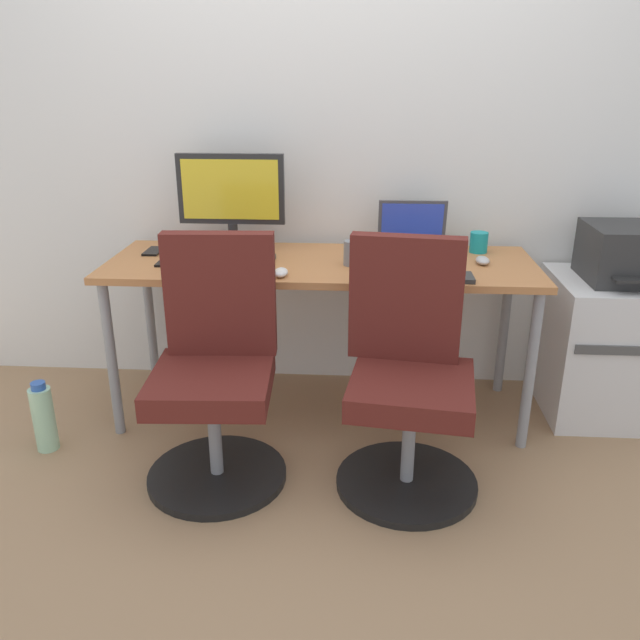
# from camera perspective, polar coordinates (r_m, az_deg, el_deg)

# --- Properties ---
(ground_plane) EXTENTS (5.28, 5.28, 0.00)m
(ground_plane) POSITION_cam_1_polar(r_m,az_deg,el_deg) (3.07, 0.06, -7.91)
(ground_plane) COLOR #9E7A56
(back_wall) EXTENTS (4.40, 0.04, 2.60)m
(back_wall) POSITION_cam_1_polar(r_m,az_deg,el_deg) (3.09, 0.57, 17.54)
(back_wall) COLOR white
(back_wall) RESTS_ON ground
(desk) EXTENTS (1.85, 0.62, 0.73)m
(desk) POSITION_cam_1_polar(r_m,az_deg,el_deg) (2.81, 0.07, 3.98)
(desk) COLOR #B77542
(desk) RESTS_ON ground
(office_chair_left) EXTENTS (0.54, 0.54, 0.94)m
(office_chair_left) POSITION_cam_1_polar(r_m,az_deg,el_deg) (2.48, -9.21, -4.73)
(office_chair_left) COLOR black
(office_chair_left) RESTS_ON ground
(office_chair_right) EXTENTS (0.54, 0.54, 0.94)m
(office_chair_right) POSITION_cam_1_polar(r_m,az_deg,el_deg) (2.42, 7.83, -5.25)
(office_chair_right) COLOR black
(office_chair_right) RESTS_ON ground
(side_cabinet) EXTENTS (0.59, 0.53, 0.64)m
(side_cabinet) POSITION_cam_1_polar(r_m,az_deg,el_deg) (3.23, 24.61, -2.19)
(side_cabinet) COLOR silver
(side_cabinet) RESTS_ON ground
(printer) EXTENTS (0.38, 0.40, 0.24)m
(printer) POSITION_cam_1_polar(r_m,az_deg,el_deg) (3.09, 25.84, 5.33)
(printer) COLOR #2D2D2D
(printer) RESTS_ON side_cabinet
(water_bottle_on_floor) EXTENTS (0.09, 0.09, 0.31)m
(water_bottle_on_floor) POSITION_cam_1_polar(r_m,az_deg,el_deg) (2.94, -23.28, -7.95)
(water_bottle_on_floor) COLOR #A5D8B2
(water_bottle_on_floor) RESTS_ON ground
(desktop_monitor) EXTENTS (0.48, 0.18, 0.43)m
(desktop_monitor) POSITION_cam_1_polar(r_m,az_deg,el_deg) (2.96, -7.88, 10.89)
(desktop_monitor) COLOR #262626
(desktop_monitor) RESTS_ON desk
(open_laptop) EXTENTS (0.31, 0.26, 0.23)m
(open_laptop) POSITION_cam_1_polar(r_m,az_deg,el_deg) (2.95, 8.19, 6.99)
(open_laptop) COLOR #4C4C51
(open_laptop) RESTS_ON desk
(keyboard_by_monitor) EXTENTS (0.34, 0.12, 0.02)m
(keyboard_by_monitor) POSITION_cam_1_polar(r_m,az_deg,el_deg) (2.82, -7.51, 5.40)
(keyboard_by_monitor) COLOR #2D2D2D
(keyboard_by_monitor) RESTS_ON desk
(keyboard_by_laptop) EXTENTS (0.34, 0.12, 0.02)m
(keyboard_by_laptop) POSITION_cam_1_polar(r_m,az_deg,el_deg) (2.58, 9.70, 3.79)
(keyboard_by_laptop) COLOR #2D2D2D
(keyboard_by_laptop) RESTS_ON desk
(mouse_by_monitor) EXTENTS (0.06, 0.10, 0.03)m
(mouse_by_monitor) POSITION_cam_1_polar(r_m,az_deg,el_deg) (2.84, 14.20, 5.16)
(mouse_by_monitor) COLOR #B7B7B7
(mouse_by_monitor) RESTS_ON desk
(mouse_by_laptop) EXTENTS (0.06, 0.10, 0.03)m
(mouse_by_laptop) POSITION_cam_1_polar(r_m,az_deg,el_deg) (2.58, -3.49, 4.24)
(mouse_by_laptop) COLOR silver
(mouse_by_laptop) RESTS_ON desk
(coffee_mug) EXTENTS (0.08, 0.08, 0.09)m
(coffee_mug) POSITION_cam_1_polar(r_m,az_deg,el_deg) (3.01, 13.89, 6.70)
(coffee_mug) COLOR teal
(coffee_mug) RESTS_ON desk
(pen_cup) EXTENTS (0.07, 0.07, 0.10)m
(pen_cup) POSITION_cam_1_polar(r_m,az_deg,el_deg) (2.73, 2.84, 5.95)
(pen_cup) COLOR slate
(pen_cup) RESTS_ON desk
(phone_near_laptop) EXTENTS (0.07, 0.14, 0.01)m
(phone_near_laptop) POSITION_cam_1_polar(r_m,az_deg,el_deg) (2.84, -13.38, 5.05)
(phone_near_laptop) COLOR black
(phone_near_laptop) RESTS_ON desk
(phone_near_monitor) EXTENTS (0.07, 0.14, 0.01)m
(phone_near_monitor) POSITION_cam_1_polar(r_m,az_deg,el_deg) (3.03, -14.50, 5.93)
(phone_near_monitor) COLOR black
(phone_near_monitor) RESTS_ON desk
(notebook) EXTENTS (0.21, 0.15, 0.03)m
(notebook) POSITION_cam_1_polar(r_m,az_deg,el_deg) (2.68, -10.77, 4.44)
(notebook) COLOR purple
(notebook) RESTS_ON desk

